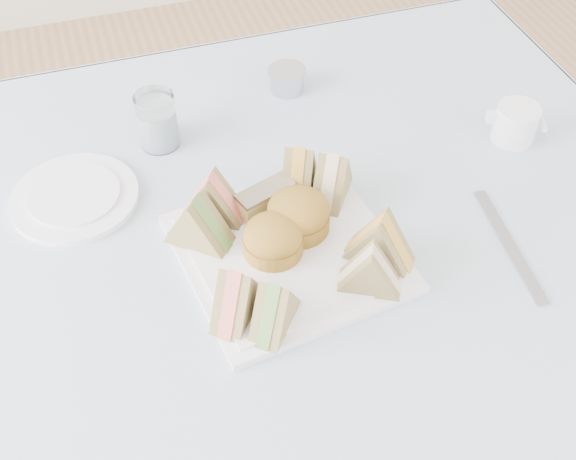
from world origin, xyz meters
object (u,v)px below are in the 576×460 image
object	(u,v)px
serving_plate	(288,253)
creamer_jug	(515,123)
water_glass	(157,120)
table	(325,382)

from	to	relation	value
serving_plate	creamer_jug	xyz separation A→B (m)	(0.40, 0.12, 0.02)
serving_plate	water_glass	world-z (taller)	water_glass
table	serving_plate	bearing A→B (deg)	-167.75
serving_plate	creamer_jug	bearing A→B (deg)	9.28
water_glass	creamer_jug	bearing A→B (deg)	-16.89
water_glass	creamer_jug	size ratio (longest dim) A/B	1.34
water_glass	creamer_jug	distance (m)	0.54
table	water_glass	bearing A→B (deg)	125.29
water_glass	table	bearing A→B (deg)	-54.71
serving_plate	creamer_jug	world-z (taller)	creamer_jug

